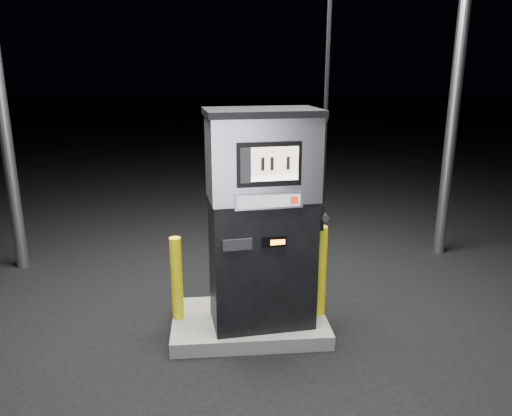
{
  "coord_description": "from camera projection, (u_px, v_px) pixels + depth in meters",
  "views": [
    {
      "loc": [
        -0.36,
        -4.71,
        2.69
      ],
      "look_at": [
        0.07,
        0.0,
        1.33
      ],
      "focal_mm": 35.0,
      "sensor_mm": 36.0,
      "label": 1
    }
  ],
  "objects": [
    {
      "name": "bollard_right",
      "position": [
        320.0,
        271.0,
        5.18
      ],
      "size": [
        0.17,
        0.17,
        0.97
      ],
      "primitive_type": "cylinder",
      "rotation": [
        0.0,
        0.0,
        -0.34
      ],
      "color": "#FFF70E",
      "rests_on": "pump_island"
    },
    {
      "name": "pump_island",
      "position": [
        249.0,
        323.0,
        5.27
      ],
      "size": [
        1.6,
        1.0,
        0.15
      ],
      "primitive_type": "cube",
      "color": "slate",
      "rests_on": "ground"
    },
    {
      "name": "fuel_dispenser",
      "position": [
        262.0,
        218.0,
        4.85
      ],
      "size": [
        1.22,
        0.75,
        4.48
      ],
      "rotation": [
        0.0,
        0.0,
        0.11
      ],
      "color": "black",
      "rests_on": "pump_island"
    },
    {
      "name": "ground",
      "position": [
        249.0,
        329.0,
        5.29
      ],
      "size": [
        80.0,
        80.0,
        0.0
      ],
      "primitive_type": "plane",
      "color": "black",
      "rests_on": "ground"
    },
    {
      "name": "bollard_left",
      "position": [
        177.0,
        279.0,
        5.09
      ],
      "size": [
        0.14,
        0.14,
        0.89
      ],
      "primitive_type": "cylinder",
      "rotation": [
        0.0,
        0.0,
        0.17
      ],
      "color": "#FFF70E",
      "rests_on": "pump_island"
    }
  ]
}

